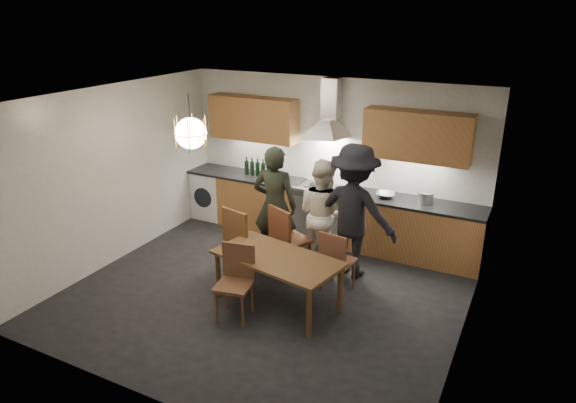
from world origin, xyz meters
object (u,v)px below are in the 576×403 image
at_px(chair_back_left, 241,237).
at_px(wine_bottles, 258,167).
at_px(stock_pot, 426,198).
at_px(chair_front, 236,276).
at_px(person_right, 354,212).
at_px(mixing_bowl, 385,195).
at_px(dining_table, 277,262).
at_px(person_left, 275,206).
at_px(person_mid, 322,213).

bearing_deg(chair_back_left, wine_bottles, -53.91).
bearing_deg(stock_pot, chair_front, -122.98).
xyz_separation_m(person_right, stock_pot, (0.77, 0.95, 0.02)).
bearing_deg(stock_pot, wine_bottles, 179.99).
bearing_deg(person_right, mixing_bowl, -98.32).
xyz_separation_m(chair_front, wine_bottles, (-1.18, 2.58, 0.52)).
distance_m(dining_table, person_right, 1.37).
relative_size(person_right, stock_pot, 8.47).
bearing_deg(chair_front, wine_bottles, 103.84).
distance_m(dining_table, chair_back_left, 0.95).
bearing_deg(stock_pot, chair_back_left, -142.22).
xyz_separation_m(dining_table, person_left, (-0.60, 1.05, 0.30)).
xyz_separation_m(person_mid, stock_pot, (1.27, 0.88, 0.17)).
bearing_deg(chair_front, person_right, 50.29).
relative_size(dining_table, chair_front, 1.87).
bearing_deg(person_mid, chair_front, 95.89).
bearing_deg(dining_table, chair_front, -117.72).
distance_m(person_left, mixing_bowl, 1.70).
xyz_separation_m(chair_back_left, mixing_bowl, (1.56, 1.63, 0.35)).
relative_size(dining_table, wine_bottles, 3.42).
bearing_deg(stock_pot, person_mid, -145.26).
bearing_deg(person_right, person_left, 9.88).
height_order(person_left, mixing_bowl, person_left).
xyz_separation_m(mixing_bowl, wine_bottles, (-2.26, 0.04, 0.12)).
bearing_deg(mixing_bowl, person_right, -100.97).
bearing_deg(dining_table, wine_bottles, 136.04).
bearing_deg(wine_bottles, person_left, -49.87).
xyz_separation_m(chair_back_left, person_right, (1.39, 0.72, 0.37)).
distance_m(dining_table, mixing_bowl, 2.26).
bearing_deg(dining_table, person_right, 75.76).
xyz_separation_m(dining_table, wine_bottles, (-1.52, 2.15, 0.45)).
relative_size(chair_front, person_right, 0.48).
xyz_separation_m(dining_table, chair_back_left, (-0.83, 0.47, -0.02)).
height_order(person_left, person_right, person_right).
height_order(person_mid, mixing_bowl, person_mid).
distance_m(person_right, mixing_bowl, 0.93).
relative_size(chair_back_left, person_mid, 0.62).
xyz_separation_m(chair_back_left, wine_bottles, (-0.69, 1.67, 0.47)).
bearing_deg(chair_back_left, mixing_bowl, -120.10).
relative_size(chair_front, person_left, 0.52).
distance_m(chair_front, mixing_bowl, 2.78).
height_order(dining_table, chair_front, chair_front).
relative_size(dining_table, stock_pot, 7.63).
xyz_separation_m(person_left, stock_pot, (1.93, 1.10, 0.09)).
distance_m(person_left, stock_pot, 2.22).
height_order(dining_table, wine_bottles, wine_bottles).
xyz_separation_m(chair_front, person_mid, (0.40, 1.70, 0.29)).
relative_size(person_mid, wine_bottles, 3.23).
relative_size(person_right, wine_bottles, 3.80).
height_order(chair_back_left, chair_front, chair_back_left).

